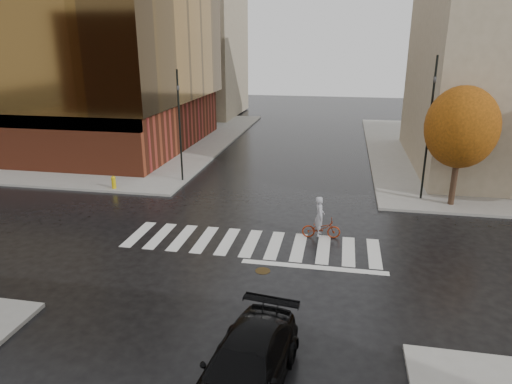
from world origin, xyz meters
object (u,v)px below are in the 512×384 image
at_px(traffic_light_nw, 179,119).
at_px(fire_hydrant, 114,182).
at_px(traffic_light_ne, 430,119).
at_px(sedan, 245,368).
at_px(cyclist, 321,224).

height_order(traffic_light_nw, fire_hydrant, traffic_light_nw).
height_order(traffic_light_ne, fire_hydrant, traffic_light_ne).
relative_size(sedan, fire_hydrant, 6.39).
xyz_separation_m(sedan, traffic_light_nw, (-8.01, 17.62, 3.39)).
xyz_separation_m(cyclist, traffic_light_ne, (5.43, 6.40, 4.07)).
bearing_deg(traffic_light_nw, cyclist, 41.00).
relative_size(cyclist, traffic_light_ne, 0.25).
distance_m(sedan, fire_hydrant, 19.03).
xyz_separation_m(sedan, fire_hydrant, (-11.56, 15.12, -0.15)).
bearing_deg(fire_hydrant, traffic_light_ne, 5.16).
distance_m(sedan, traffic_light_nw, 19.65).
distance_m(traffic_light_ne, fire_hydrant, 18.90).
bearing_deg(cyclist, traffic_light_nw, 46.54).
height_order(traffic_light_nw, traffic_light_ne, traffic_light_ne).
height_order(cyclist, fire_hydrant, cyclist).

